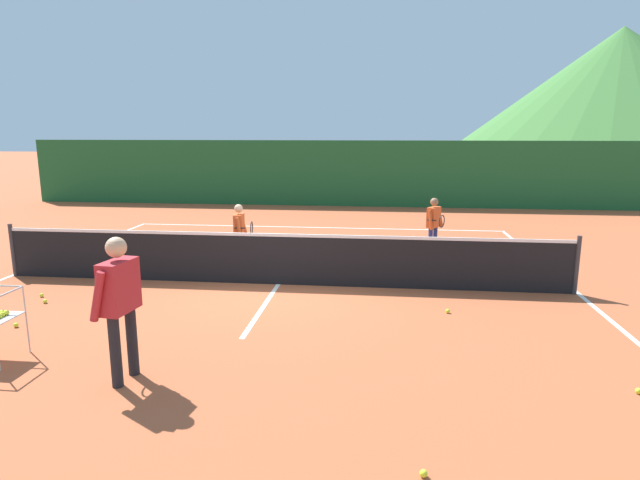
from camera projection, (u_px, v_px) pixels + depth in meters
The scene contains 17 objects.
ground_plane at pixel (278, 284), 9.99m from camera, with size 120.00×120.00×0.00m, color #B25633.
line_baseline_far at pixel (317, 227), 15.85m from camera, with size 10.80×0.08×0.01m, color white.
line_sideline_west at pixel (12, 275), 10.59m from camera, with size 0.08×12.18×0.01m, color white.
line_sideline_east at pixel (579, 294), 9.39m from camera, with size 0.08×12.18×0.01m, color white.
line_service_center at pixel (278, 284), 9.99m from camera, with size 0.08×5.41×0.01m, color white.
tennis_net at pixel (278, 259), 9.89m from camera, with size 10.73×0.08×1.05m.
instructor at pixel (119, 296), 5.96m from camera, with size 0.44×0.80×1.69m.
student_0 at pixel (240, 229), 11.27m from camera, with size 0.45×0.61×1.32m.
student_1 at pixel (434, 221), 12.17m from camera, with size 0.43×0.72×1.34m.
tennis_ball_0 at pixel (16, 325), 7.80m from camera, with size 0.07×0.07×0.07m, color yellow.
tennis_ball_1 at pixel (638, 391), 5.83m from camera, with size 0.07×0.07×0.07m, color yellow.
tennis_ball_2 at pixel (42, 295), 9.22m from camera, with size 0.07×0.07×0.07m, color yellow.
tennis_ball_3 at pixel (45, 301), 8.89m from camera, with size 0.07×0.07×0.07m, color yellow.
tennis_ball_4 at pixel (448, 311), 8.41m from camera, with size 0.07×0.07×0.07m, color yellow.
tennis_ball_5 at pixel (424, 473), 4.42m from camera, with size 0.07×0.07×0.07m, color yellow.
windscreen_fence at pixel (331, 173), 20.18m from camera, with size 23.77×0.08×2.48m, color #1E5B2D.
hill_0 at pixel (618, 92), 61.94m from camera, with size 39.17×39.17×14.56m, color #427A38.
Camera 1 is at (1.87, -9.47, 2.83)m, focal length 29.82 mm.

